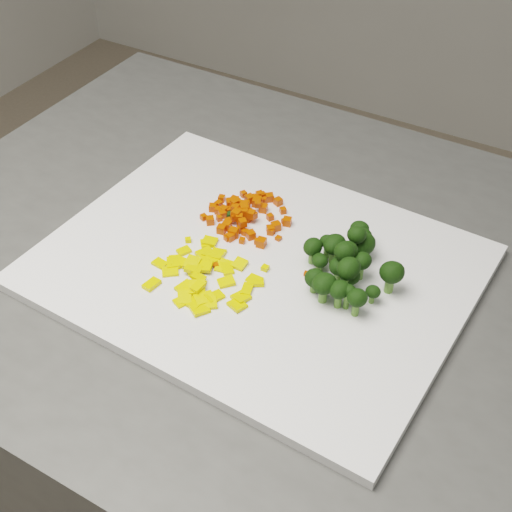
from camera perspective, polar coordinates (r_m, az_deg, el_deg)
The scene contains 152 objects.
counter_block at distance 1.23m, azimuth 2.46°, elevation -16.52°, with size 1.06×0.74×0.90m, color #444442.
cutting_board at distance 0.87m, azimuth 0.00°, elevation -0.82°, with size 0.50×0.39×0.01m, color white.
carrot_pile at distance 0.92m, azimuth -0.88°, elevation 3.63°, with size 0.11×0.11×0.03m, color #C33002, non-canonical shape.
pepper_pile at distance 0.84m, azimuth -4.26°, elevation -1.23°, with size 0.13×0.13×0.02m, color yellow, non-canonical shape.
broccoli_pile at distance 0.83m, azimuth 8.24°, elevation -0.28°, with size 0.13×0.13×0.06m, color black, non-canonical shape.
carrot_cube_0 at distance 0.95m, azimuth -0.03°, elevation 4.23°, with size 0.01×0.01×0.01m, color #C33002.
carrot_cube_1 at distance 0.94m, azimuth -2.57°, elevation 3.71°, with size 0.01×0.01×0.01m, color #C33002.
carrot_cube_2 at distance 0.90m, azimuth -1.64°, elevation 1.75°, with size 0.01×0.01×0.01m, color #C33002.
carrot_cube_3 at distance 0.90m, azimuth -1.81°, elevation 1.89°, with size 0.01×0.01×0.01m, color #C33002.
carrot_cube_4 at distance 0.93m, azimuth -1.35°, elevation 3.52°, with size 0.01×0.01×0.01m, color #C33002.
carrot_cube_5 at distance 0.95m, azimuth -2.02°, elevation 4.23°, with size 0.01×0.01×0.01m, color #C33002.
carrot_cube_6 at distance 0.90m, azimuth -1.08°, elevation 2.68°, with size 0.01×0.01×0.01m, color #C33002.
carrot_cube_7 at distance 0.93m, azimuth -1.66°, elevation 3.86°, with size 0.01×0.01×0.01m, color #C33002.
carrot_cube_8 at distance 0.95m, azimuth 0.26°, elevation 4.45°, with size 0.01×0.01×0.01m, color #C33002.
carrot_cube_9 at distance 0.95m, azimuth -1.57°, elevation 4.24°, with size 0.01×0.01×0.01m, color #C33002.
carrot_cube_10 at distance 0.94m, azimuth -3.02°, elevation 3.66°, with size 0.01×0.01×0.01m, color #C33002.
carrot_cube_11 at distance 0.88m, azimuth 0.43°, elevation 1.09°, with size 0.01×0.01×0.01m, color #C33002.
carrot_cube_12 at distance 0.93m, azimuth -2.96°, elevation 3.04°, with size 0.01×0.01×0.01m, color #C33002.
carrot_cube_13 at distance 0.92m, azimuth 2.33°, elevation 2.78°, with size 0.01×0.01×0.01m, color #C33002.
carrot_cube_14 at distance 0.89m, azimuth -1.12°, elevation 1.24°, with size 0.01×0.01×0.01m, color #C33002.
carrot_cube_15 at distance 0.96m, azimuth -0.51°, elevation 4.60°, with size 0.01×0.01×0.01m, color #C33002.
carrot_cube_16 at distance 0.91m, azimuth -2.78°, elevation 2.16°, with size 0.01×0.01×0.01m, color #C33002.
carrot_cube_17 at distance 0.93m, azimuth -2.70°, elevation 3.36°, with size 0.01×0.01×0.01m, color #C33002.
carrot_cube_18 at distance 0.94m, azimuth -1.74°, elevation 4.26°, with size 0.01×0.01×0.01m, color #C33002.
carrot_cube_19 at distance 0.95m, azimuth -0.88°, elevation 4.05°, with size 0.01×0.01×0.01m, color #C33002.
carrot_cube_20 at distance 0.94m, azimuth -1.02°, elevation 3.84°, with size 0.01×0.01×0.01m, color #C33002.
carrot_cube_21 at distance 0.91m, azimuth 1.17°, elevation 2.13°, with size 0.01×0.01×0.01m, color #C33002.
carrot_cube_22 at distance 0.92m, azimuth -0.93°, elevation 3.81°, with size 0.01×0.01×0.01m, color #C33002.
carrot_cube_23 at distance 0.96m, azimuth 0.30°, elevation 4.93°, with size 0.01×0.01×0.01m, color #C33002.
carrot_cube_24 at distance 0.92m, azimuth -0.69°, elevation 3.13°, with size 0.01×0.01×0.01m, color #C33002.
carrot_cube_25 at distance 0.90m, azimuth -0.87°, elevation 1.91°, with size 0.01×0.01×0.01m, color #C33002.
carrot_cube_26 at distance 0.90m, azimuth 1.19°, elevation 1.99°, with size 0.01×0.01×0.01m, color #C33002.
carrot_cube_27 at distance 0.92m, azimuth -0.95°, elevation 3.54°, with size 0.01×0.01×0.01m, color #C33002.
carrot_cube_28 at distance 0.90m, azimuth -0.43°, elevation 1.70°, with size 0.01×0.01×0.01m, color #C33002.
carrot_cube_29 at distance 0.93m, azimuth -0.83°, elevation 4.02°, with size 0.01×0.01×0.01m, color #C33002.
carrot_cube_30 at distance 0.96m, azimuth 1.09°, elevation 4.71°, with size 0.01×0.01×0.01m, color #C33002.
carrot_cube_31 at distance 0.95m, azimuth -3.01°, elevation 4.17°, with size 0.01×0.01×0.01m, color #C33002.
carrot_cube_32 at distance 0.93m, azimuth -1.04°, elevation 3.19°, with size 0.01×0.01×0.01m, color #C33002.
carrot_cube_33 at distance 0.92m, azimuth 2.51°, elevation 2.77°, with size 0.01×0.01×0.01m, color #C33002.
carrot_cube_34 at distance 0.95m, azimuth -2.15°, elevation 4.36°, with size 0.01×0.01×0.01m, color #C33002.
carrot_cube_35 at distance 0.97m, azimuth -1.01°, elevation 4.97°, with size 0.01×0.01×0.01m, color #C33002.
carrot_cube_36 at distance 0.94m, azimuth -1.74°, elevation 4.00°, with size 0.01×0.01×0.01m, color #C33002.
carrot_cube_37 at distance 0.95m, azimuth 1.78°, elevation 4.38°, with size 0.01×0.01×0.01m, color #C33002.
carrot_cube_38 at distance 0.96m, azimuth -0.04°, elevation 4.69°, with size 0.01×0.01×0.01m, color #C33002.
carrot_cube_39 at distance 0.94m, azimuth -2.18°, elevation 3.68°, with size 0.01×0.01×0.01m, color #C33002.
carrot_cube_40 at distance 0.94m, azimuth -3.48°, elevation 3.89°, with size 0.01×0.01×0.01m, color #C33002.
carrot_cube_41 at distance 0.94m, azimuth 2.17°, elevation 3.66°, with size 0.01×0.01×0.01m, color #C33002.
carrot_cube_42 at distance 0.96m, azimuth 0.08°, elevation 4.66°, with size 0.01×0.01×0.01m, color #C33002.
carrot_cube_43 at distance 0.96m, azimuth 0.77°, elevation 4.51°, with size 0.01×0.01×0.01m, color #C33002.
carrot_cube_44 at distance 0.92m, azimuth -2.23°, elevation 2.78°, with size 0.01×0.01×0.01m, color #C33002.
carrot_cube_45 at distance 0.93m, azimuth 0.14°, elevation 4.17°, with size 0.01×0.01×0.01m, color #C33002.
carrot_cube_46 at distance 0.91m, azimuth -2.34°, elevation 2.46°, with size 0.01×0.01×0.01m, color #C33002.
carrot_cube_47 at distance 0.93m, azimuth -0.60°, elevation 3.65°, with size 0.01×0.01×0.01m, color #C33002.
carrot_cube_48 at distance 0.96m, azimuth 0.54°, elevation 4.88°, with size 0.01×0.01×0.01m, color #C33002.
carrot_cube_49 at distance 0.91m, azimuth -1.21°, elevation 2.15°, with size 0.01×0.01×0.01m, color #C33002.
carrot_cube_50 at distance 0.90m, azimuth -2.09°, elevation 1.53°, with size 0.01×0.01×0.01m, color #C33002.
carrot_cube_51 at distance 0.95m, azimuth -0.78°, elevation 4.14°, with size 0.01×0.01×0.01m, color #C33002.
carrot_cube_52 at distance 0.94m, azimuth -0.98°, elevation 4.00°, with size 0.01×0.01×0.01m, color #C33002.
carrot_cube_53 at distance 0.92m, azimuth -3.69°, elevation 2.85°, with size 0.01×0.01×0.01m, color #C33002.
carrot_cube_54 at distance 0.93m, azimuth -1.31°, elevation 3.45°, with size 0.01×0.01×0.01m, color #C33002.
carrot_cube_55 at distance 0.95m, azimuth 0.07°, elevation 4.33°, with size 0.01×0.01×0.01m, color #C33002.
carrot_cube_56 at distance 0.91m, azimuth -1.58°, elevation 3.38°, with size 0.01×0.01×0.01m, color #C33002.
carrot_cube_57 at distance 0.92m, azimuth -1.18°, elevation 3.41°, with size 0.01×0.01×0.01m, color #C33002.
carrot_cube_58 at distance 0.91m, azimuth 1.60°, elevation 2.39°, with size 0.01×0.01×0.01m, color #C33002.
carrot_cube_59 at distance 0.91m, azimuth -1.34°, elevation 3.11°, with size 0.01×0.01×0.01m, color #C33002.
carrot_cube_60 at distance 0.93m, azimuth -4.22°, elevation 3.12°, with size 0.01×0.01×0.01m, color #C33002.
carrot_cube_61 at distance 0.96m, azimuth -2.76°, elevation 4.63°, with size 0.01×0.01×0.01m, color #C33002.
carrot_cube_62 at distance 0.95m, azimuth -1.60°, elevation 4.28°, with size 0.01×0.01×0.01m, color #C33002.
carrot_cube_63 at distance 0.93m, azimuth 1.14°, elevation 3.14°, with size 0.01×0.01×0.01m, color #C33002.
carrot_cube_64 at distance 0.93m, azimuth -0.94°, elevation 4.05°, with size 0.01×0.01×0.01m, color #C33002.
carrot_cube_65 at distance 0.96m, azimuth -1.77°, elevation 4.55°, with size 0.01×0.01×0.01m, color #C33002.
carrot_cube_66 at distance 0.92m, azimuth -1.72°, elevation 3.16°, with size 0.01×0.01×0.01m, color #C33002.
carrot_cube_67 at distance 0.92m, azimuth -0.41°, elevation 3.35°, with size 0.01×0.01×0.01m, color #C33002.
carrot_cube_68 at distance 0.89m, azimuth 0.10°, elevation 1.17°, with size 0.01×0.01×0.01m, color #C33002.
carrot_cube_69 at distance 0.94m, azimuth 0.60°, elevation 3.84°, with size 0.01×0.01×0.01m, color #C33002.
carrot_cube_70 at distance 0.92m, azimuth -0.23°, elevation 3.29°, with size 0.01×0.01×0.01m, color #C33002.
carrot_cube_71 at distance 0.92m, azimuth -1.25°, elevation 3.56°, with size 0.01×0.01×0.01m, color #C33002.
carrot_cube_72 at distance 0.92m, azimuth 1.71°, elevation 2.54°, with size 0.01×0.01×0.01m, color #C33002.
carrot_cube_73 at distance 0.95m, azimuth -1.67°, elevation 4.37°, with size 0.01×0.01×0.01m, color #C33002.
carrot_cube_74 at distance 0.90m, azimuth -2.31°, elevation 1.47°, with size 0.01×0.01×0.01m, color #C33002.
carrot_cube_75 at distance 0.92m, azimuth -1.19°, elevation 2.65°, with size 0.01×0.01×0.01m, color #C33002.
carrot_cube_76 at distance 0.95m, azimuth 0.18°, elevation 4.25°, with size 0.01×0.01×0.01m, color #C33002.
pepper_chunk_0 at distance 0.82m, azimuth -4.65°, elevation -2.46°, with size 0.02×0.01×0.01m, color yellow.
pepper_chunk_1 at distance 0.86m, azimuth -5.13°, elevation -0.53°, with size 0.02×0.02×0.00m, color yellow.
pepper_chunk_2 at distance 0.84m, azimuth -5.71°, elevation -2.50°, with size 0.02×0.01×0.00m, color yellow.
pepper_chunk_3 at distance 0.84m, azimuth -0.07°, elevation -2.10°, with size 0.02×0.01×0.00m, color yellow.
pepper_chunk_4 at distance 0.82m, azimuth -1.21°, elevation -3.31°, with size 0.02×0.02×0.00m, color yellow.
pepper_chunk_5 at distance 0.87m, azimuth -3.76°, elevation -0.37°, with size 0.02×0.02×0.01m, color yellow.
pepper_chunk_6 at distance 0.87m, azimuth -6.09°, elevation -0.46°, with size 0.02×0.01×0.01m, color yellow.
pepper_chunk_7 at distance 0.83m, azimuth -4.73°, elevation -2.50°, with size 0.02×0.02×0.00m, color yellow.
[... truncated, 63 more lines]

